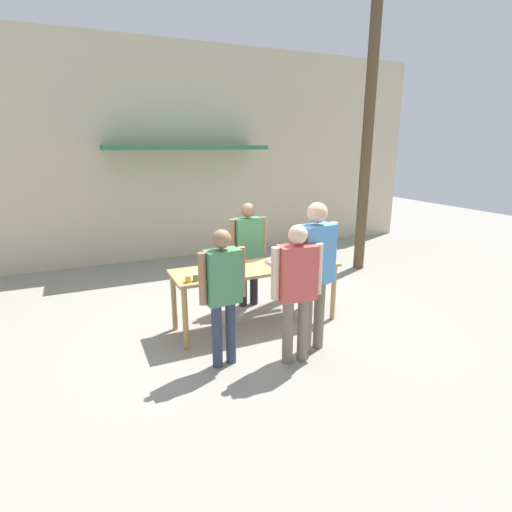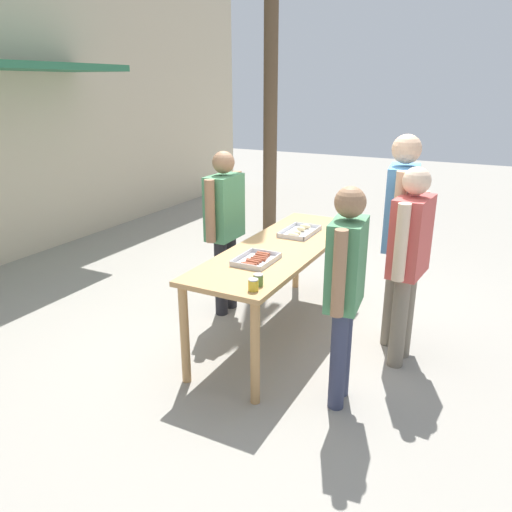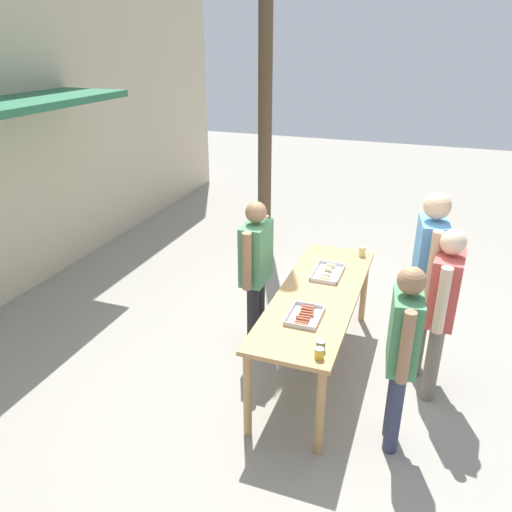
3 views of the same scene
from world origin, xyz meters
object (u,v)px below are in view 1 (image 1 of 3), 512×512
object	(u,v)px
food_tray_sausages	(223,270)
food_tray_buns	(284,262)
person_server_behind_table	(248,246)
utility_pole	(371,85)
person_customer_with_cup	(315,265)
condiment_jar_ketchup	(196,278)
person_customer_waiting_in_line	(297,283)
person_customer_holding_hotdog	(223,287)
beer_cup	(329,259)
condiment_jar_mustard	(188,279)

from	to	relation	value
food_tray_sausages	food_tray_buns	distance (m)	0.91
person_server_behind_table	utility_pole	bearing A→B (deg)	17.43
food_tray_sausages	utility_pole	bearing A→B (deg)	24.24
person_server_behind_table	person_customer_with_cup	bearing A→B (deg)	-84.37
food_tray_sausages	utility_pole	distance (m)	4.67
condiment_jar_ketchup	person_customer_waiting_in_line	size ratio (longest dim) A/B	0.05
utility_pole	food_tray_buns	bearing A→B (deg)	-148.74
person_customer_holding_hotdog	person_customer_with_cup	size ratio (longest dim) A/B	0.87
food_tray_sausages	beer_cup	distance (m)	1.51
person_customer_waiting_in_line	condiment_jar_mustard	bearing A→B (deg)	-35.02
person_server_behind_table	utility_pole	distance (m)	3.92
person_customer_with_cup	person_customer_holding_hotdog	bearing A→B (deg)	-13.99
condiment_jar_mustard	person_customer_with_cup	xyz separation A→B (m)	(1.35, -0.69, 0.20)
food_tray_sausages	person_customer_with_cup	xyz separation A→B (m)	(0.82, -0.94, 0.23)
food_tray_buns	condiment_jar_mustard	size ratio (longest dim) A/B	5.33
person_customer_with_cup	person_customer_waiting_in_line	size ratio (longest dim) A/B	1.12
condiment_jar_ketchup	person_customer_with_cup	bearing A→B (deg)	-29.30
beer_cup	food_tray_buns	bearing A→B (deg)	156.45
food_tray_sausages	beer_cup	xyz separation A→B (m)	(1.49, -0.25, 0.04)
food_tray_sausages	food_tray_buns	xyz separation A→B (m)	(0.91, 0.00, 0.00)
food_tray_sausages	person_customer_holding_hotdog	bearing A→B (deg)	-109.31
person_customer_with_cup	utility_pole	world-z (taller)	utility_pole
condiment_jar_ketchup	person_customer_with_cup	size ratio (longest dim) A/B	0.05
food_tray_sausages	person_customer_holding_hotdog	xyz separation A→B (m)	(-0.29, -0.83, 0.09)
person_customer_waiting_in_line	utility_pole	size ratio (longest dim) A/B	0.24
beer_cup	person_customer_holding_hotdog	bearing A→B (deg)	-161.99
person_customer_holding_hotdog	food_tray_buns	bearing A→B (deg)	-151.78
utility_pole	person_server_behind_table	bearing A→B (deg)	-162.56
food_tray_sausages	person_customer_holding_hotdog	world-z (taller)	person_customer_holding_hotdog
person_server_behind_table	person_customer_holding_hotdog	size ratio (longest dim) A/B	1.02
condiment_jar_ketchup	utility_pole	size ratio (longest dim) A/B	0.01
person_server_behind_table	utility_pole	xyz separation A→B (m)	(2.85, 0.90, 2.54)
person_customer_with_cup	utility_pole	size ratio (longest dim) A/B	0.27
person_customer_with_cup	person_server_behind_table	bearing A→B (deg)	-92.72
person_server_behind_table	person_customer_waiting_in_line	size ratio (longest dim) A/B	0.99
condiment_jar_ketchup	person_customer_holding_hotdog	bearing A→B (deg)	-76.83
condiment_jar_mustard	beer_cup	xyz separation A→B (m)	(2.02, 0.00, 0.01)
food_tray_buns	beer_cup	distance (m)	0.64
person_customer_with_cup	person_customer_waiting_in_line	distance (m)	0.40
condiment_jar_ketchup	person_customer_holding_hotdog	distance (m)	0.61
condiment_jar_mustard	utility_pole	distance (m)	5.15
utility_pole	person_customer_waiting_in_line	bearing A→B (deg)	-138.43
person_customer_with_cup	beer_cup	bearing A→B (deg)	-142.59
condiment_jar_mustard	person_customer_waiting_in_line	distance (m)	1.33
food_tray_buns	person_customer_with_cup	world-z (taller)	person_customer_with_cup
food_tray_buns	condiment_jar_ketchup	bearing A→B (deg)	-169.77
person_server_behind_table	person_customer_waiting_in_line	distance (m)	1.80
person_server_behind_table	person_customer_waiting_in_line	bearing A→B (deg)	-95.62
food_tray_sausages	person_customer_waiting_in_line	xyz separation A→B (m)	(0.48, -1.10, 0.10)
food_tray_buns	person_server_behind_table	distance (m)	0.73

